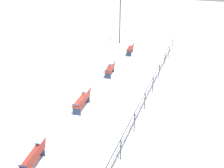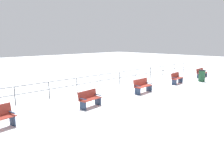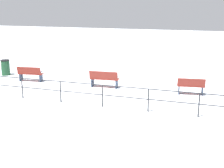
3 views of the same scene
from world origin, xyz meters
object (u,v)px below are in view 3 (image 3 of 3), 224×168
at_px(trash_bin, 5,67).
at_px(bench_fourth, 30,74).
at_px(bench_second, 191,86).
at_px(bench_third, 104,79).

bearing_deg(trash_bin, bench_fourth, -111.68).
bearing_deg(bench_second, trash_bin, 78.30).
distance_m(bench_third, trash_bin, 7.19).
xyz_separation_m(bench_fourth, trash_bin, (0.99, 2.48, 0.03)).
relative_size(bench_second, bench_fourth, 0.93).
xyz_separation_m(bench_second, bench_fourth, (-0.18, 9.32, 0.02)).
bearing_deg(bench_third, bench_second, -93.11).
relative_size(bench_second, trash_bin, 1.42).
relative_size(bench_fourth, trash_bin, 1.53).
relative_size(bench_third, bench_fourth, 1.06).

